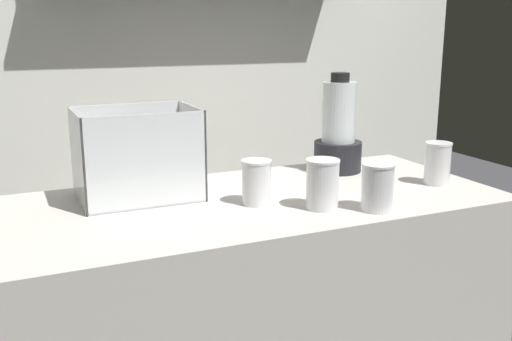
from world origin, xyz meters
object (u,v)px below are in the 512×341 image
juice_cup_mango_far_left (256,184)px  juice_cup_orange_left (322,188)px  carrot_display_bin (139,170)px  blender_pitcher (338,134)px  juice_cup_carrot_middle (377,189)px  juice_cup_pomegranate_right (437,166)px

juice_cup_mango_far_left → juice_cup_orange_left: bearing=-37.0°
carrot_display_bin → blender_pitcher: (0.68, 0.04, 0.05)m
juice_cup_carrot_middle → juice_cup_pomegranate_right: (0.33, 0.14, 0.00)m
juice_cup_orange_left → juice_cup_carrot_middle: (0.12, -0.07, -0.00)m
carrot_display_bin → juice_cup_carrot_middle: 0.66m
carrot_display_bin → juice_cup_pomegranate_right: (0.87, -0.23, -0.02)m
blender_pitcher → juice_cup_orange_left: blender_pitcher is taller
carrot_display_bin → juice_cup_carrot_middle: carrot_display_bin is taller
carrot_display_bin → juice_cup_pomegranate_right: carrot_display_bin is taller
blender_pitcher → juice_cup_pomegranate_right: size_ratio=2.51×
carrot_display_bin → juice_cup_mango_far_left: carrot_display_bin is taller
blender_pitcher → juice_cup_orange_left: (-0.26, -0.34, -0.07)m
carrot_display_bin → juice_cup_orange_left: size_ratio=2.45×
carrot_display_bin → blender_pitcher: 0.68m
juice_cup_carrot_middle → juice_cup_pomegranate_right: juice_cup_pomegranate_right is taller
juice_cup_carrot_middle → juice_cup_pomegranate_right: bearing=24.0°
carrot_display_bin → blender_pitcher: blender_pitcher is taller
carrot_display_bin → blender_pitcher: bearing=3.4°
blender_pitcher → juice_cup_orange_left: size_ratio=2.44×
carrot_display_bin → juice_cup_orange_left: 0.52m
juice_cup_orange_left → juice_cup_carrot_middle: juice_cup_orange_left is taller
carrot_display_bin → juice_cup_mango_far_left: bearing=-35.1°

